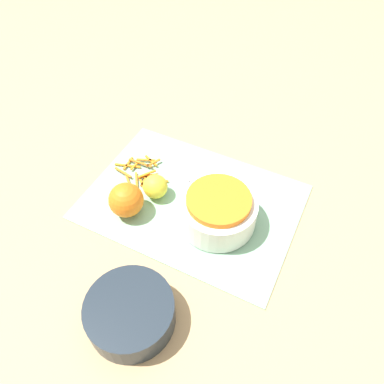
{
  "coord_description": "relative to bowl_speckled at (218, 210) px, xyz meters",
  "views": [
    {
      "loc": [
        -0.24,
        0.49,
        0.68
      ],
      "look_at": [
        0.0,
        0.0,
        0.04
      ],
      "focal_mm": 35.0,
      "sensor_mm": 36.0,
      "label": 1
    }
  ],
  "objects": [
    {
      "name": "ground_plane",
      "position": [
        0.08,
        -0.03,
        -0.05
      ],
      "size": [
        4.0,
        4.0,
        0.0
      ],
      "primitive_type": "plane",
      "color": "tan"
    },
    {
      "name": "cutting_board",
      "position": [
        0.08,
        -0.03,
        -0.04
      ],
      "size": [
        0.48,
        0.34,
        0.01
      ],
      "color": "#84B793",
      "rests_on": "ground_plane"
    },
    {
      "name": "bowl_speckled",
      "position": [
        0.0,
        0.0,
        0.0
      ],
      "size": [
        0.17,
        0.17,
        0.08
      ],
      "color": "silver",
      "rests_on": "cutting_board"
    },
    {
      "name": "bowl_dark",
      "position": [
        0.05,
        0.27,
        -0.02
      ],
      "size": [
        0.16,
        0.16,
        0.06
      ],
      "color": "#1E2833",
      "rests_on": "ground_plane"
    },
    {
      "name": "knife",
      "position": [
        0.08,
        -0.06,
        -0.03
      ],
      "size": [
        0.2,
        0.18,
        0.02
      ],
      "rotation": [
        0.0,
        0.0,
        -0.73
      ],
      "color": "black",
      "rests_on": "cutting_board"
    },
    {
      "name": "orange_left",
      "position": [
        0.19,
        0.06,
        -0.0
      ],
      "size": [
        0.08,
        0.08,
        0.08
      ],
      "color": "orange",
      "rests_on": "cutting_board"
    },
    {
      "name": "lemon",
      "position": [
        0.16,
        -0.01,
        -0.01
      ],
      "size": [
        0.06,
        0.06,
        0.06
      ],
      "color": "yellow",
      "rests_on": "cutting_board"
    },
    {
      "name": "peel_pile",
      "position": [
        0.23,
        -0.05,
        -0.04
      ],
      "size": [
        0.15,
        0.12,
        0.01
      ],
      "color": "orange",
      "rests_on": "cutting_board"
    }
  ]
}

